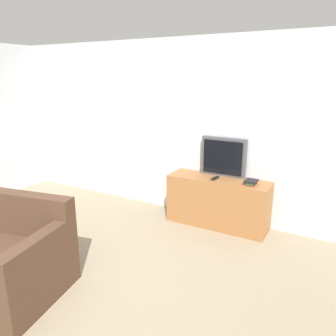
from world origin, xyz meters
name	(u,v)px	position (x,y,z in m)	size (l,w,h in m)	color
ground_plane	(8,327)	(0.00, 0.00, 0.00)	(14.00, 14.00, 0.00)	gray
wall_back	(176,128)	(0.00, 3.03, 1.30)	(9.00, 0.06, 2.60)	silver
tv_stand	(218,202)	(0.82, 2.76, 0.35)	(1.42, 0.44, 0.69)	#9E6638
television	(224,157)	(0.81, 2.94, 0.97)	(0.64, 0.09, 0.55)	#4C4C51
book_stack	(251,182)	(1.28, 2.72, 0.73)	(0.16, 0.18, 0.07)	#B72D28
remote_on_stand	(215,178)	(0.78, 2.73, 0.70)	(0.06, 0.17, 0.02)	black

